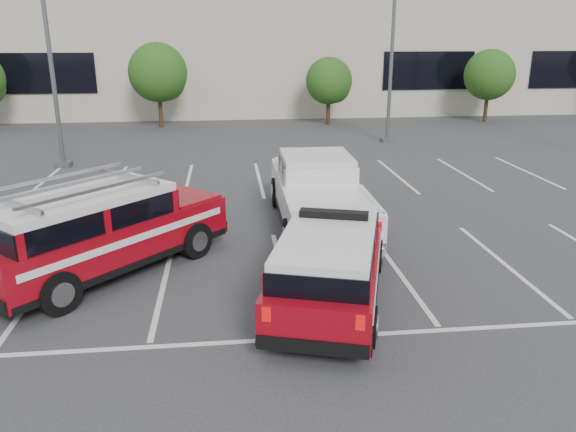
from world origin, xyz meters
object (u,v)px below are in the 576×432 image
object	(u,v)px
tree_right	(490,77)
white_pickup	(318,199)
tree_mid_left	(160,75)
tree_mid_right	(330,82)
light_pole_left	(48,37)
ladder_suv	(99,236)
fire_chief_suv	(330,268)
convention_building	(242,41)
light_pole_mid	(393,36)

from	to	relation	value
tree_right	white_pickup	world-z (taller)	tree_right
tree_mid_left	tree_mid_right	xyz separation A→B (m)	(10.00, -0.00, -0.54)
tree_right	light_pole_left	size ratio (longest dim) A/B	0.43
ladder_suv	white_pickup	bearing A→B (deg)	70.12
white_pickup	tree_mid_left	bearing A→B (deg)	109.26
tree_mid_right	white_pickup	world-z (taller)	tree_mid_right
tree_mid_right	fire_chief_suv	size ratio (longest dim) A/B	0.71
convention_building	light_pole_mid	world-z (taller)	convention_building
convention_building	fire_chief_suv	world-z (taller)	convention_building
tree_right	ladder_suv	bearing A→B (deg)	-131.97
tree_mid_right	light_pole_left	size ratio (longest dim) A/B	0.39
light_pole_left	tree_right	bearing A→B (deg)	23.51
fire_chief_suv	ladder_suv	xyz separation A→B (m)	(-5.00, 2.07, 0.16)
tree_mid_left	tree_mid_right	size ratio (longest dim) A/B	1.21
light_pole_left	fire_chief_suv	distance (m)	16.68
white_pickup	light_pole_mid	bearing A→B (deg)	66.56
convention_building	tree_mid_left	bearing A→B (deg)	-117.40
tree_right	light_pole_left	bearing A→B (deg)	-156.49
tree_mid_right	light_pole_mid	size ratio (longest dim) A/B	0.39
convention_building	light_pole_left	distance (m)	21.49
tree_right	fire_chief_suv	size ratio (longest dim) A/B	0.79
tree_right	light_pole_mid	distance (m)	10.38
fire_chief_suv	convention_building	bearing A→B (deg)	108.06
tree_mid_left	ladder_suv	distance (m)	21.54
light_pole_mid	convention_building	bearing A→B (deg)	113.26
light_pole_mid	white_pickup	distance (m)	14.48
tree_mid_left	ladder_suv	size ratio (longest dim) A/B	0.84
white_pickup	convention_building	bearing A→B (deg)	93.04
fire_chief_suv	tree_mid_right	bearing A→B (deg)	96.66
convention_building	light_pole_mid	size ratio (longest dim) A/B	5.86
tree_mid_right	light_pole_left	distance (m)	16.72
convention_building	tree_mid_right	bearing A→B (deg)	-63.43
light_pole_mid	fire_chief_suv	world-z (taller)	light_pole_mid
tree_right	ladder_suv	distance (m)	28.87
tree_mid_right	fire_chief_suv	distance (m)	23.94
light_pole_left	light_pole_mid	world-z (taller)	same
light_pole_left	white_pickup	size ratio (longest dim) A/B	1.58
light_pole_mid	ladder_suv	size ratio (longest dim) A/B	1.78
light_pole_mid	white_pickup	xyz separation A→B (m)	(-5.63, -12.59, -4.39)
tree_mid_right	fire_chief_suv	xyz separation A→B (m)	(-4.27, -23.49, -1.75)
light_pole_left	ladder_suv	distance (m)	12.74
tree_mid_left	tree_mid_right	bearing A→B (deg)	-0.00
light_pole_left	fire_chief_suv	xyz separation A→B (m)	(8.82, -13.44, -4.43)
light_pole_mid	tree_right	bearing A→B (deg)	36.77
tree_mid_left	tree_right	distance (m)	20.00
convention_building	light_pole_left	xyz separation A→B (m)	(-8.18, -19.86, 0.47)
light_pole_left	white_pickup	distance (m)	13.45
convention_building	light_pole_left	world-z (taller)	convention_building
tree_mid_right	ladder_suv	world-z (taller)	tree_mid_right
tree_mid_left	tree_right	world-z (taller)	tree_mid_left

